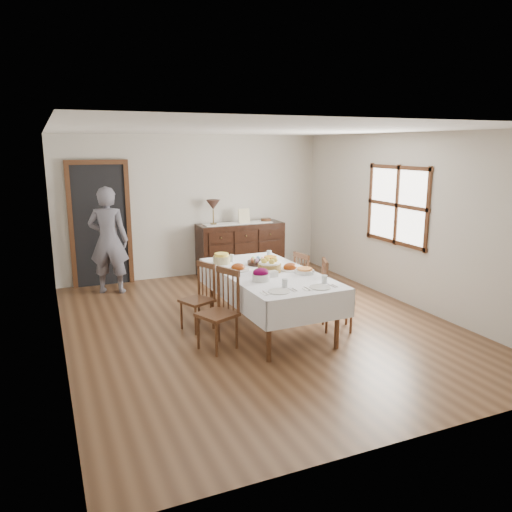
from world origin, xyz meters
name	(u,v)px	position (x,y,z in m)	size (l,w,h in m)	color
ground	(259,325)	(0.00, 0.00, 0.00)	(6.00, 6.00, 0.00)	brown
room_shell	(237,203)	(-0.15, 0.42, 1.64)	(5.02, 6.02, 2.65)	white
dining_table	(268,279)	(0.06, -0.16, 0.69)	(1.20, 2.29, 0.78)	white
chair_left_near	(220,309)	(-0.74, -0.53, 0.49)	(0.53, 0.53, 0.97)	#4C2C19
chair_left_far	(200,296)	(-0.77, 0.20, 0.45)	(0.48, 0.48, 0.89)	#4C2C19
chair_right_near	(334,294)	(0.85, -0.53, 0.48)	(0.52, 0.52, 0.95)	#4C2C19
chair_right_far	(307,282)	(0.89, 0.26, 0.45)	(0.42, 0.42, 0.89)	#4C2C19
sideboard	(240,248)	(0.81, 2.72, 0.49)	(1.63, 0.59, 0.98)	black
person	(108,237)	(-1.64, 2.41, 0.94)	(0.59, 0.38, 1.89)	slate
bread_basket	(269,266)	(0.09, -0.14, 0.85)	(0.31, 0.31, 0.18)	olive
egg_basket	(258,262)	(0.10, 0.28, 0.81)	(0.29, 0.29, 0.11)	black
ham_platter_a	(238,268)	(-0.27, 0.09, 0.81)	(0.31, 0.31, 0.11)	silver
ham_platter_b	(290,268)	(0.39, -0.16, 0.81)	(0.31, 0.31, 0.11)	silver
beet_bowl	(261,275)	(-0.20, -0.51, 0.85)	(0.22, 0.22, 0.16)	silver
carrot_bowl	(270,260)	(0.31, 0.31, 0.82)	(0.22, 0.22, 0.09)	silver
pineapple_bowl	(222,259)	(-0.34, 0.55, 0.85)	(0.25, 0.25, 0.15)	tan
casserole_dish	(305,271)	(0.47, -0.41, 0.81)	(0.25, 0.25, 0.07)	silver
butter_dish	(272,274)	(0.01, -0.38, 0.82)	(0.14, 0.09, 0.07)	silver
setting_left	(280,289)	(-0.16, -0.98, 0.80)	(0.42, 0.31, 0.10)	silver
setting_right	(321,285)	(0.36, -1.02, 0.80)	(0.42, 0.31, 0.10)	silver
glass_far_a	(232,258)	(-0.16, 0.61, 0.83)	(0.06, 0.06, 0.10)	silver
glass_far_b	(269,254)	(0.44, 0.63, 0.83)	(0.07, 0.07, 0.10)	silver
runner	(238,223)	(0.76, 2.72, 0.98)	(1.30, 0.35, 0.01)	white
table_lamp	(213,206)	(0.28, 2.74, 1.33)	(0.26, 0.26, 0.46)	brown
picture_frame	(244,216)	(0.87, 2.67, 1.12)	(0.22, 0.08, 0.28)	beige
deco_bowl	(266,220)	(1.35, 2.74, 1.01)	(0.20, 0.20, 0.06)	#4C2C19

